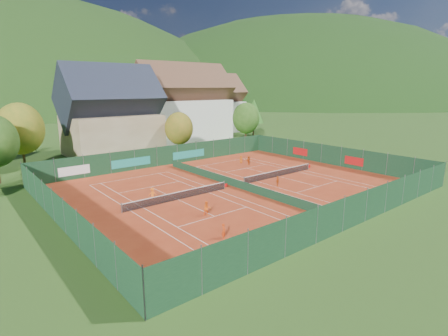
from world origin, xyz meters
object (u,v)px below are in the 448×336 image
Objects in this scene: player_left_mid at (207,208)px; chalet at (111,117)px; player_left_far at (152,194)px; player_right_near at (277,181)px; player_right_far_b at (249,160)px; player_right_far_a at (241,159)px; ball_hopper at (387,187)px; player_left_near at (224,231)px; hotel_block_b at (212,107)px; hotel_block_a at (183,108)px.

chalet is at bearing 95.95° from player_left_mid.
player_left_far is at bearing 116.87° from player_left_mid.
chalet is 34.46m from player_right_near.
chalet is 11.60× the size of player_right_far_b.
player_right_near is 13.85m from player_right_far_a.
player_right_far_b is (-2.67, 20.65, 0.14)m from ball_hopper.
player_left_far is at bearing 46.43° from player_left_near.
chalet reaches higher than player_right_far_a.
player_right_far_a is at bearing 54.85° from player_left_mid.
ball_hopper is 26.88m from player_left_far.
player_left_near is 0.97× the size of player_left_far.
player_left_mid reaches higher than ball_hopper.
player_right_near is at bearing -118.62° from hotel_block_b.
hotel_block_b is (14.00, 8.00, -0.76)m from hotel_block_a.
player_right_far_b is (0.13, -1.59, 0.08)m from player_right_far_a.
hotel_block_a is 27.98m from player_right_far_a.
player_right_near is at bearing -106.68° from hotel_block_a.
player_right_far_b is (20.28, 18.74, 0.05)m from player_left_near.
player_left_near is (-40.43, -54.75, -5.97)m from hotel_block_b.
hotel_block_a is 1.25× the size of hotel_block_b.
ball_hopper is at bearing 97.85° from player_right_far_a.
player_left_near is at bearing 103.32° from player_left_far.
player_left_near is 5.34m from player_left_mid.
player_right_far_a is (-20.28, -34.41, -6.00)m from hotel_block_b.
player_left_mid is at bearing 117.05° from player_left_far.
player_right_far_a is at bearing -103.37° from hotel_block_a.
ball_hopper is 0.65× the size of player_right_far_a.
hotel_block_a is 16.14m from hotel_block_b.
chalet is 26.16m from player_right_far_b.
player_right_far_a is (20.15, 20.33, -0.03)m from player_left_near.
player_left_far is 0.95× the size of player_right_far_b.
player_right_far_b reaches higher than ball_hopper.
player_left_mid is (-20.98, 6.87, 0.17)m from ball_hopper.
player_left_near is 27.62m from player_right_far_b.
hotel_block_b is at bearing 29.74° from hotel_block_a.
player_right_near is (-11.73, -39.15, -6.73)m from hotel_block_a.
hotel_block_b reaches higher than player_right_near.
player_left_far reaches higher than player_left_near.
ball_hopper is 0.62× the size of player_right_near.
player_left_near is 1.00× the size of player_right_near.
player_left_near is at bearing -97.18° from player_left_mid.
hotel_block_b reaches higher than player_right_far_a.
hotel_block_a reaches higher than player_left_mid.
chalet is 12.51× the size of player_left_near.
player_right_far_a is at bearing 97.19° from ball_hopper.
player_left_far is (0.32, 12.59, 0.02)m from player_left_near.
player_left_mid reaches higher than player_right_far_b.
chalet is 12.48× the size of player_right_near.
hotel_block_b is at bearing 11.45° from player_left_near.
ball_hopper is 23.04m from player_left_near.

